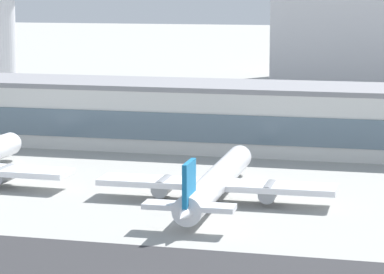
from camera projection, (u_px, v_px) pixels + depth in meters
terminal_building at (278, 118)px, 187.86m from camera, size 170.91×20.99×13.59m
control_tower at (1, 15)px, 251.90m from camera, size 15.60×15.60×40.32m
airliner_blue_tail_gate_1 at (215, 184)px, 142.23m from camera, size 37.70×47.68×9.95m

